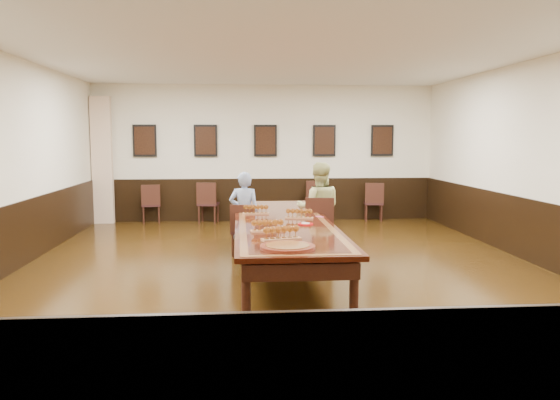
{
  "coord_description": "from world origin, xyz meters",
  "views": [
    {
      "loc": [
        -0.66,
        -7.95,
        1.98
      ],
      "look_at": [
        0.0,
        0.5,
        1.0
      ],
      "focal_mm": 35.0,
      "sensor_mm": 36.0,
      "label": 1
    }
  ],
  "objects": [
    {
      "name": "red_plate_grp",
      "position": [
        0.29,
        -0.42,
        0.76
      ],
      "size": [
        0.22,
        0.22,
        0.03
      ],
      "color": "#B50C0E",
      "rests_on": "conference_table"
    },
    {
      "name": "conference_table",
      "position": [
        0.0,
        0.0,
        0.61
      ],
      "size": [
        1.4,
        5.0,
        0.76
      ],
      "color": "black",
      "rests_on": "floor"
    },
    {
      "name": "person_man",
      "position": [
        -0.55,
        1.19,
        0.7
      ],
      "size": [
        0.55,
        0.4,
        1.4
      ],
      "primitive_type": "imported",
      "rotation": [
        0.0,
        0.0,
        3.02
      ],
      "color": "#4568AD",
      "rests_on": "floor"
    },
    {
      "name": "spare_chair_c",
      "position": [
        1.12,
        4.74,
        0.49
      ],
      "size": [
        0.52,
        0.56,
        0.97
      ],
      "primitive_type": null,
      "rotation": [
        0.0,
        0.0,
        3.28
      ],
      "color": "black",
      "rests_on": "floor"
    },
    {
      "name": "carved_platter",
      "position": [
        -0.12,
        -2.06,
        0.77
      ],
      "size": [
        0.64,
        0.64,
        0.05
      ],
      "color": "#541A10",
      "rests_on": "conference_table"
    },
    {
      "name": "flight_b",
      "position": [
        0.26,
        0.15,
        0.82
      ],
      "size": [
        0.44,
        0.21,
        0.16
      ],
      "color": "#9F6943",
      "rests_on": "conference_table"
    },
    {
      "name": "flight_d",
      "position": [
        -0.15,
        -1.56,
        0.83
      ],
      "size": [
        0.5,
        0.28,
        0.18
      ],
      "color": "#9F6943",
      "rests_on": "conference_table"
    },
    {
      "name": "wall_back",
      "position": [
        0.0,
        5.01,
        1.6
      ],
      "size": [
        8.0,
        0.02,
        3.2
      ],
      "primitive_type": "cube",
      "color": "#F5EBCD",
      "rests_on": "floor"
    },
    {
      "name": "flight_a",
      "position": [
        -0.37,
        0.68,
        0.82
      ],
      "size": [
        0.42,
        0.15,
        0.16
      ],
      "color": "#9F6943",
      "rests_on": "conference_table"
    },
    {
      "name": "chair_man",
      "position": [
        -0.56,
        1.09,
        0.44
      ],
      "size": [
        0.46,
        0.49,
        0.88
      ],
      "primitive_type": null,
      "rotation": [
        0.0,
        0.0,
        3.02
      ],
      "color": "black",
      "rests_on": "floor"
    },
    {
      "name": "wall_front",
      "position": [
        0.0,
        -5.01,
        1.6
      ],
      "size": [
        8.0,
        0.02,
        3.2
      ],
      "primitive_type": "cube",
      "color": "#F5EBCD",
      "rests_on": "floor"
    },
    {
      "name": "pink_phone",
      "position": [
        0.6,
        0.31,
        0.76
      ],
      "size": [
        0.13,
        0.14,
        0.01
      ],
      "primitive_type": "cube",
      "rotation": [
        0.0,
        0.0,
        0.67
      ],
      "color": "#DC497C",
      "rests_on": "conference_table"
    },
    {
      "name": "spare_chair_b",
      "position": [
        -1.34,
        4.65,
        0.48
      ],
      "size": [
        0.52,
        0.55,
        0.95
      ],
      "primitive_type": null,
      "rotation": [
        0.0,
        0.0,
        2.99
      ],
      "color": "black",
      "rests_on": "floor"
    },
    {
      "name": "person_woman",
      "position": [
        0.7,
        1.09,
        0.78
      ],
      "size": [
        0.84,
        0.69,
        1.56
      ],
      "primitive_type": "imported",
      "rotation": [
        0.0,
        0.0,
        3.03
      ],
      "color": "#CDCF81",
      "rests_on": "floor"
    },
    {
      "name": "wainscoting",
      "position": [
        0.0,
        0.0,
        0.5
      ],
      "size": [
        8.0,
        10.0,
        1.0
      ],
      "color": "black",
      "rests_on": "floor"
    },
    {
      "name": "flight_c",
      "position": [
        -0.28,
        -0.97,
        0.83
      ],
      "size": [
        0.46,
        0.18,
        0.17
      ],
      "color": "#9F6943",
      "rests_on": "conference_table"
    },
    {
      "name": "curtain",
      "position": [
        -3.75,
        4.82,
        1.45
      ],
      "size": [
        0.45,
        0.18,
        2.9
      ],
      "primitive_type": "cube",
      "color": "beige",
      "rests_on": "floor"
    },
    {
      "name": "chair_woman",
      "position": [
        0.69,
        0.99,
        0.5
      ],
      "size": [
        0.52,
        0.56,
        1.0
      ],
      "primitive_type": null,
      "rotation": [
        0.0,
        0.0,
        3.03
      ],
      "color": "black",
      "rests_on": "floor"
    },
    {
      "name": "posters",
      "position": [
        0.0,
        4.94,
        1.9
      ],
      "size": [
        6.14,
        0.04,
        0.74
      ],
      "color": "black",
      "rests_on": "wall_back"
    },
    {
      "name": "spare_chair_d",
      "position": [
        2.54,
        4.64,
        0.46
      ],
      "size": [
        0.5,
        0.53,
        0.92
      ],
      "primitive_type": null,
      "rotation": [
        0.0,
        0.0,
        2.98
      ],
      "color": "black",
      "rests_on": "floor"
    },
    {
      "name": "wall_right",
      "position": [
        4.01,
        0.0,
        1.6
      ],
      "size": [
        0.02,
        10.0,
        3.2
      ],
      "primitive_type": "cube",
      "color": "#F5EBCD",
      "rests_on": "floor"
    },
    {
      "name": "floor",
      "position": [
        0.0,
        0.0,
        -0.01
      ],
      "size": [
        8.0,
        10.0,
        0.02
      ],
      "primitive_type": "cube",
      "color": "black",
      "rests_on": "ground"
    },
    {
      "name": "spare_chair_a",
      "position": [
        -2.68,
        4.8,
        0.45
      ],
      "size": [
        0.49,
        0.52,
        0.9
      ],
      "primitive_type": null,
      "rotation": [
        0.0,
        0.0,
        3.31
      ],
      "color": "black",
      "rests_on": "floor"
    },
    {
      "name": "ceiling",
      "position": [
        0.0,
        0.0,
        3.21
      ],
      "size": [
        8.0,
        10.0,
        0.02
      ],
      "primitive_type": "cube",
      "color": "white",
      "rests_on": "floor"
    }
  ]
}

